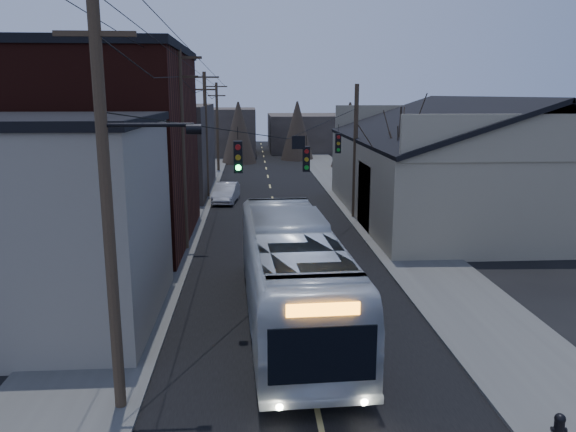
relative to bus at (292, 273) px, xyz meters
name	(u,v)px	position (x,y,z in m)	size (l,w,h in m)	color
road_surface	(274,204)	(0.24, 21.66, -1.79)	(9.00, 110.00, 0.02)	black
sidewalk_left	(184,204)	(-6.26, 21.66, -1.74)	(4.00, 110.00, 0.12)	#474744
sidewalk_right	(362,202)	(6.74, 21.66, -1.74)	(4.00, 110.00, 0.12)	#474744
building_clapboard	(35,225)	(-8.76, 0.66, 1.70)	(8.00, 8.00, 7.00)	gray
building_brick	(91,150)	(-9.76, 11.66, 3.20)	(10.00, 12.00, 10.00)	black
building_left_far	(154,149)	(-9.26, 27.66, 1.70)	(9.00, 14.00, 7.00)	#342E2A
warehouse	(477,176)	(13.24, 16.66, 0.90)	(16.16, 20.60, 7.73)	gray
building_far_left	(218,132)	(-5.76, 56.66, 1.20)	(10.00, 12.00, 6.00)	#342E2A
building_far_right	(311,132)	(7.24, 61.66, 0.70)	(12.00, 14.00, 5.00)	#342E2A
bare_tree	(398,173)	(6.74, 11.66, 1.80)	(0.40, 0.40, 7.20)	black
utility_lines	(226,143)	(-2.87, 15.81, 3.16)	(11.24, 45.28, 10.50)	#382B1E
bus	(292,273)	(0.00, 0.00, 0.00)	(3.02, 12.91, 3.60)	silver
parked_car	(226,193)	(-3.25, 22.62, -1.08)	(1.52, 4.36, 1.44)	#ABACB3
fire_hydrant	(559,427)	(5.52, -7.60, -1.28)	(0.36, 0.25, 0.74)	black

